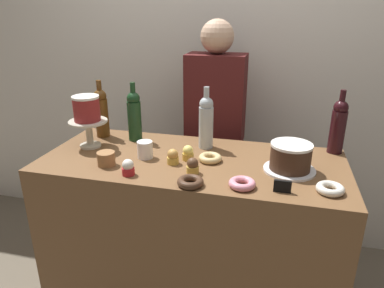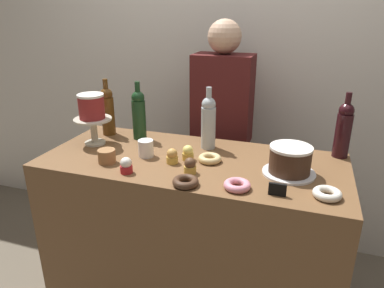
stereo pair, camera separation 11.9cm
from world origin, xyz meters
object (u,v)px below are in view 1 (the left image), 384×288
(white_layer_cake, at_px, (87,108))
(coffee_cup_ceramic, at_px, (145,150))
(cupcake_chocolate, at_px, (193,166))
(donut_chocolate, at_px, (190,182))
(cookie_stack, at_px, (106,159))
(cake_stand_pedestal, at_px, (89,129))
(cupcake_vanilla, at_px, (128,168))
(donut_pink, at_px, (242,184))
(barista_figure, at_px, (215,142))
(wine_bottle_amber, at_px, (101,112))
(wine_bottle_green, at_px, (134,115))
(wine_bottle_clear, at_px, (206,121))
(cupcake_lemon, at_px, (188,153))
(chocolate_round_cake, at_px, (291,156))
(cupcake_caramel, at_px, (173,157))
(donut_glazed, at_px, (210,158))
(wine_bottle_dark_red, at_px, (338,125))
(price_sign_chalkboard, at_px, (282,186))
(donut_sugar, at_px, (330,189))

(white_layer_cake, xyz_separation_m, coffee_cup_ceramic, (0.34, -0.07, -0.17))
(cupcake_chocolate, bearing_deg, donut_chocolate, -80.43)
(cookie_stack, bearing_deg, cake_stand_pedestal, 134.34)
(cupcake_vanilla, bearing_deg, donut_pink, 0.89)
(coffee_cup_ceramic, distance_m, barista_figure, 0.68)
(wine_bottle_amber, xyz_separation_m, donut_chocolate, (0.64, -0.47, -0.13))
(wine_bottle_green, relative_size, wine_bottle_clear, 1.00)
(wine_bottle_amber, bearing_deg, wine_bottle_clear, -2.57)
(wine_bottle_clear, xyz_separation_m, cupcake_lemon, (-0.05, -0.18, -0.11))
(chocolate_round_cake, height_order, wine_bottle_green, wine_bottle_green)
(cookie_stack, distance_m, barista_figure, 0.86)
(cupcake_caramel, height_order, donut_chocolate, cupcake_caramel)
(cupcake_chocolate, xyz_separation_m, barista_figure, (-0.04, 0.74, -0.16))
(donut_glazed, bearing_deg, cake_stand_pedestal, 176.92)
(cupcake_chocolate, xyz_separation_m, cupcake_vanilla, (-0.27, -0.09, 0.00))
(cupcake_vanilla, distance_m, donut_pink, 0.50)
(cupcake_vanilla, xyz_separation_m, barista_figure, (0.24, 0.82, -0.16))
(cupcake_lemon, height_order, cookie_stack, cupcake_lemon)
(donut_glazed, bearing_deg, white_layer_cake, 176.92)
(white_layer_cake, relative_size, wine_bottle_amber, 0.42)
(cupcake_lemon, distance_m, donut_glazed, 0.11)
(wine_bottle_amber, xyz_separation_m, cupcake_vanilla, (0.35, -0.44, -0.11))
(donut_glazed, bearing_deg, chocolate_round_cake, -2.68)
(donut_chocolate, bearing_deg, wine_bottle_clear, 93.76)
(barista_figure, bearing_deg, donut_chocolate, -86.32)
(coffee_cup_ceramic, bearing_deg, donut_pink, -21.07)
(wine_bottle_green, xyz_separation_m, donut_chocolate, (0.44, -0.46, -0.13))
(wine_bottle_clear, xyz_separation_m, donut_chocolate, (0.03, -0.44, -0.13))
(white_layer_cake, bearing_deg, wine_bottle_clear, 13.15)
(wine_bottle_dark_red, relative_size, price_sign_chalkboard, 4.65)
(cake_stand_pedestal, xyz_separation_m, cookie_stack, (0.20, -0.20, -0.06))
(cake_stand_pedestal, xyz_separation_m, price_sign_chalkboard, (1.00, -0.27, -0.07))
(price_sign_chalkboard, bearing_deg, wine_bottle_dark_red, 63.08)
(cupcake_caramel, distance_m, barista_figure, 0.68)
(cupcake_caramel, xyz_separation_m, donut_sugar, (0.70, -0.12, -0.02))
(donut_chocolate, relative_size, barista_figure, 0.07)
(wine_bottle_green, xyz_separation_m, cupcake_caramel, (0.30, -0.27, -0.11))
(wine_bottle_green, xyz_separation_m, cookie_stack, (0.00, -0.36, -0.11))
(wine_bottle_dark_red, bearing_deg, cake_stand_pedestal, -169.43)
(chocolate_round_cake, bearing_deg, price_sign_chalkboard, -97.81)
(price_sign_chalkboard, bearing_deg, wine_bottle_green, 152.25)
(wine_bottle_dark_red, height_order, cupcake_caramel, wine_bottle_dark_red)
(cupcake_caramel, distance_m, price_sign_chalkboard, 0.53)
(cake_stand_pedestal, xyz_separation_m, coffee_cup_ceramic, (0.34, -0.07, -0.06))
(white_layer_cake, xyz_separation_m, cupcake_caramel, (0.50, -0.11, -0.18))
(coffee_cup_ceramic, height_order, barista_figure, barista_figure)
(wine_bottle_dark_red, distance_m, barista_figure, 0.80)
(cupcake_chocolate, height_order, barista_figure, barista_figure)
(wine_bottle_green, distance_m, donut_pink, 0.78)
(donut_pink, bearing_deg, wine_bottle_green, 146.95)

